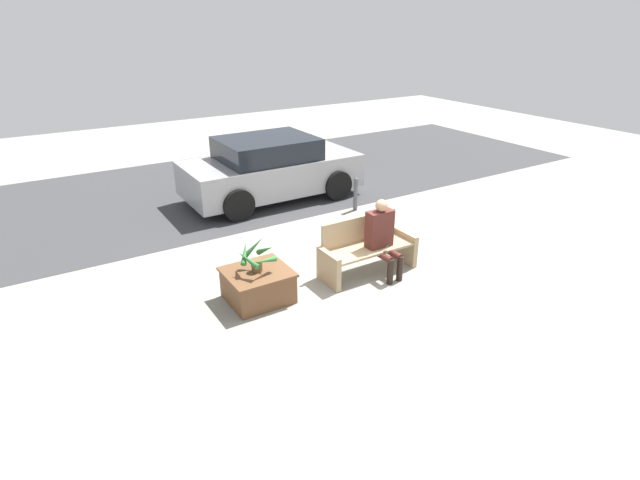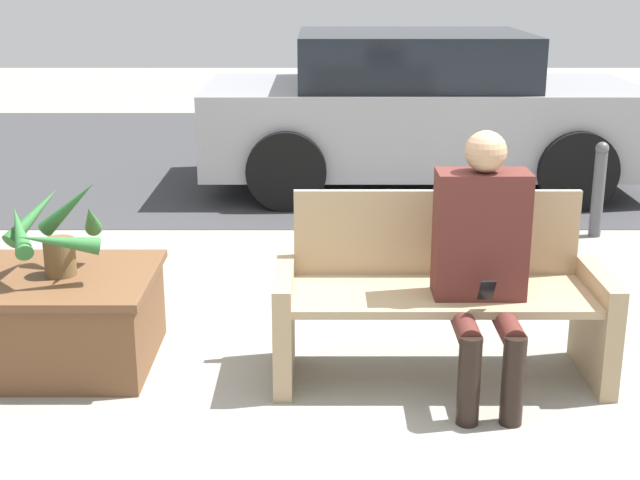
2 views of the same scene
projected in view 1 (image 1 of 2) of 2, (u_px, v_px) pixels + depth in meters
ground_plane at (362, 282)px, 8.06m from camera, size 30.00×30.00×0.00m
road_surface at (224, 186)px, 12.61m from camera, size 20.00×6.00×0.01m
bench at (366, 249)px, 8.26m from camera, size 1.66×0.59×0.91m
person_seated at (382, 234)px, 8.08m from camera, size 0.44×0.61×1.28m
planter_box at (258, 284)px, 7.47m from camera, size 0.95×0.86×0.49m
potted_plant at (256, 257)px, 7.28m from camera, size 0.55×0.56×0.49m
parked_car at (271, 169)px, 11.47m from camera, size 4.00×1.98×1.44m
bollard_post at (356, 193)px, 10.89m from camera, size 0.10×0.10×0.74m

